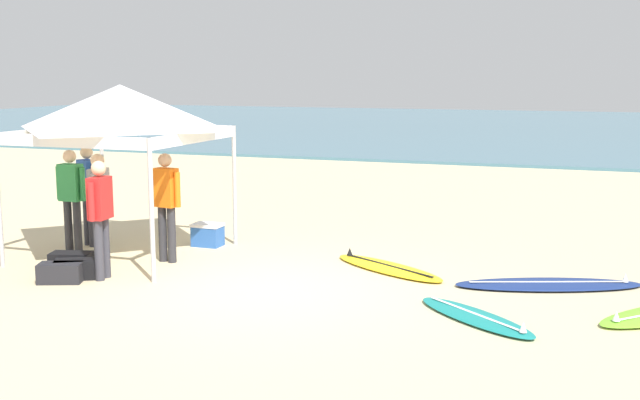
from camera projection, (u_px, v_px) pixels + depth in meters
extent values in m
plane|color=beige|center=(270.00, 290.00, 10.74)|extent=(80.00, 80.00, 0.00)
cube|color=teal|center=(518.00, 127.00, 41.79)|extent=(80.00, 36.00, 0.10)
cylinder|color=#B7B7BC|center=(152.00, 211.00, 10.96)|extent=(0.07, 0.07, 2.05)
cylinder|color=#B7B7BC|center=(103.00, 179.00, 14.31)|extent=(0.07, 0.07, 2.05)
cylinder|color=#B7B7BC|center=(235.00, 186.00, 13.43)|extent=(0.07, 0.07, 2.05)
cube|color=white|center=(69.00, 142.00, 11.25)|extent=(2.65, 0.03, 0.18)
cube|color=white|center=(165.00, 129.00, 13.72)|extent=(2.65, 0.03, 0.18)
cube|color=white|center=(53.00, 133.00, 12.92)|extent=(0.03, 2.65, 0.18)
cube|color=white|center=(196.00, 137.00, 12.05)|extent=(0.03, 2.65, 0.18)
pyramid|color=white|center=(121.00, 107.00, 12.41)|extent=(2.77, 2.77, 0.70)
cone|color=white|center=(616.00, 316.00, 9.17)|extent=(0.09, 0.09, 0.12)
ellipsoid|color=navy|center=(549.00, 284.00, 10.89)|extent=(2.68, 1.55, 0.07)
cube|color=white|center=(549.00, 282.00, 10.88)|extent=(2.09, 0.80, 0.01)
cone|color=white|center=(625.00, 278.00, 10.88)|extent=(0.09, 0.09, 0.12)
ellipsoid|color=yellow|center=(388.00, 268.00, 11.82)|extent=(2.13, 1.59, 0.07)
cube|color=black|center=(388.00, 265.00, 11.81)|extent=(1.58, 0.97, 0.01)
cone|color=black|center=(350.00, 251.00, 12.47)|extent=(0.09, 0.09, 0.12)
ellipsoid|color=#19847F|center=(475.00, 317.00, 9.44)|extent=(1.79, 1.59, 0.07)
cube|color=white|center=(475.00, 314.00, 9.44)|extent=(1.28, 1.05, 0.01)
cone|color=white|center=(523.00, 327.00, 8.77)|extent=(0.09, 0.09, 0.12)
cylinder|color=#2D2D33|center=(172.00, 235.00, 12.22)|extent=(0.13, 0.13, 0.88)
cylinder|color=#2D2D33|center=(163.00, 234.00, 12.31)|extent=(0.13, 0.13, 0.88)
cube|color=orange|center=(166.00, 187.00, 12.15)|extent=(0.39, 0.28, 0.60)
sphere|color=tan|center=(165.00, 160.00, 12.08)|extent=(0.21, 0.21, 0.21)
cylinder|color=orange|center=(177.00, 190.00, 12.04)|extent=(0.09, 0.09, 0.54)
cylinder|color=orange|center=(154.00, 188.00, 12.26)|extent=(0.09, 0.09, 0.54)
cylinder|color=#2D2D33|center=(99.00, 236.00, 12.13)|extent=(0.13, 0.13, 0.88)
cylinder|color=#2D2D33|center=(103.00, 234.00, 12.30)|extent=(0.13, 0.13, 0.88)
cube|color=gray|center=(99.00, 188.00, 12.09)|extent=(0.29, 0.40, 0.60)
sphere|color=beige|center=(97.00, 161.00, 12.03)|extent=(0.21, 0.21, 0.21)
cylinder|color=gray|center=(93.00, 191.00, 11.87)|extent=(0.09, 0.09, 0.54)
cylinder|color=gray|center=(105.00, 187.00, 12.32)|extent=(0.09, 0.09, 0.54)
cylinder|color=#383842|center=(99.00, 250.00, 11.16)|extent=(0.13, 0.13, 0.88)
cylinder|color=#383842|center=(105.00, 248.00, 11.33)|extent=(0.13, 0.13, 0.88)
cube|color=red|center=(100.00, 198.00, 11.13)|extent=(0.25, 0.38, 0.60)
sphere|color=beige|center=(98.00, 168.00, 11.06)|extent=(0.21, 0.21, 0.21)
cylinder|color=red|center=(91.00, 202.00, 10.91)|extent=(0.09, 0.09, 0.54)
cylinder|color=red|center=(108.00, 197.00, 11.35)|extent=(0.09, 0.09, 0.54)
cylinder|color=#2D2D33|center=(68.00, 227.00, 12.85)|extent=(0.13, 0.13, 0.88)
cylinder|color=#2D2D33|center=(78.00, 228.00, 12.79)|extent=(0.13, 0.13, 0.88)
cube|color=#2D8C47|center=(71.00, 182.00, 12.70)|extent=(0.36, 0.23, 0.60)
sphere|color=beige|center=(69.00, 156.00, 12.63)|extent=(0.21, 0.21, 0.21)
cylinder|color=#2D8C47|center=(59.00, 183.00, 12.78)|extent=(0.09, 0.09, 0.54)
cylinder|color=#2D8C47|center=(83.00, 184.00, 12.62)|extent=(0.09, 0.09, 0.54)
cylinder|color=#383842|center=(87.00, 220.00, 13.48)|extent=(0.13, 0.13, 0.88)
cylinder|color=#383842|center=(92.00, 221.00, 13.35)|extent=(0.13, 0.13, 0.88)
cube|color=#2851B2|center=(88.00, 177.00, 13.30)|extent=(0.42, 0.36, 0.60)
sphere|color=beige|center=(86.00, 152.00, 13.23)|extent=(0.21, 0.21, 0.21)
cylinder|color=#2851B2|center=(81.00, 177.00, 13.47)|extent=(0.09, 0.09, 0.54)
cylinder|color=#2851B2|center=(94.00, 180.00, 13.13)|extent=(0.09, 0.09, 0.54)
cube|color=#232328|center=(60.00, 273.00, 11.10)|extent=(0.67, 0.51, 0.28)
cube|color=black|center=(76.00, 269.00, 11.31)|extent=(0.68, 0.58, 0.28)
cube|color=black|center=(71.00, 262.00, 11.75)|extent=(0.66, 0.47, 0.28)
cube|color=#2D60B7|center=(208.00, 236.00, 13.43)|extent=(0.48, 0.34, 0.34)
cube|color=white|center=(207.00, 225.00, 13.40)|extent=(0.50, 0.36, 0.05)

